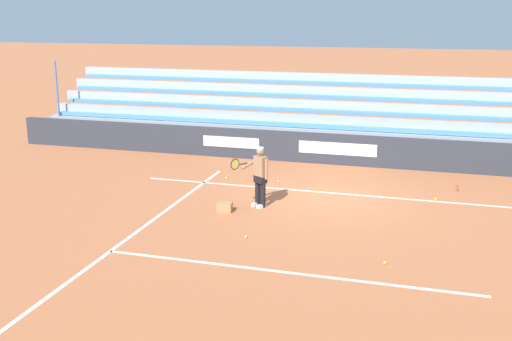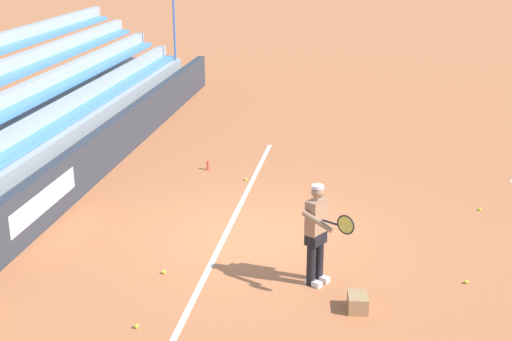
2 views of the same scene
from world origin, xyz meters
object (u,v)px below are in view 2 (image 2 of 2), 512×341
at_px(tennis_ball_far_left, 246,179).
at_px(tennis_ball_toward_net, 136,326).
at_px(tennis_player, 317,233).
at_px(tennis_ball_near_player, 480,209).
at_px(ball_box_cardboard, 358,302).
at_px(water_bottle, 208,165).
at_px(tennis_ball_midcourt, 164,272).
at_px(tennis_ball_stray_back, 466,282).

xyz_separation_m(tennis_ball_far_left, tennis_ball_toward_net, (6.64, -0.46, 0.00)).
distance_m(tennis_player, tennis_ball_near_player, 4.94).
bearing_deg(ball_box_cardboard, tennis_ball_near_player, 152.00).
height_order(tennis_ball_toward_net, water_bottle, water_bottle).
distance_m(tennis_player, ball_box_cardboard, 1.31).
relative_size(tennis_ball_midcourt, tennis_ball_far_left, 1.00).
bearing_deg(tennis_player, tennis_ball_near_player, 140.16).
bearing_deg(tennis_ball_far_left, tennis_ball_toward_net, -3.99).
height_order(tennis_player, ball_box_cardboard, tennis_player).
bearing_deg(tennis_ball_midcourt, tennis_ball_far_left, 173.51).
bearing_deg(tennis_ball_stray_back, tennis_ball_midcourt, -84.82).
bearing_deg(tennis_ball_midcourt, tennis_player, 92.09).
bearing_deg(tennis_ball_toward_net, water_bottle, -175.44).
bearing_deg(tennis_ball_far_left, tennis_ball_near_player, 78.30).
distance_m(tennis_ball_near_player, water_bottle, 6.41).
height_order(tennis_ball_far_left, water_bottle, water_bottle).
bearing_deg(tennis_player, water_bottle, -150.52).
height_order(tennis_ball_stray_back, tennis_ball_toward_net, same).
distance_m(tennis_player, tennis_ball_far_left, 5.28).
distance_m(tennis_ball_stray_back, tennis_ball_toward_net, 5.42).
distance_m(tennis_ball_midcourt, tennis_ball_far_left, 4.92).
height_order(ball_box_cardboard, tennis_ball_midcourt, ball_box_cardboard).
distance_m(tennis_player, water_bottle, 6.28).
distance_m(ball_box_cardboard, tennis_ball_toward_net, 3.36).
bearing_deg(tennis_player, tennis_ball_stray_back, 98.37).
relative_size(tennis_ball_near_player, tennis_ball_toward_net, 1.00).
xyz_separation_m(tennis_player, tennis_ball_midcourt, (0.09, -2.58, -0.86)).
relative_size(tennis_ball_stray_back, water_bottle, 0.30).
xyz_separation_m(tennis_ball_stray_back, water_bottle, (-5.06, -5.53, 0.08)).
distance_m(tennis_ball_far_left, tennis_ball_toward_net, 6.66).
distance_m(tennis_ball_near_player, tennis_ball_toward_net, 7.91).
relative_size(tennis_ball_far_left, tennis_ball_near_player, 1.00).
bearing_deg(ball_box_cardboard, tennis_ball_stray_back, 123.38).
xyz_separation_m(tennis_ball_midcourt, tennis_ball_far_left, (-4.89, 0.56, 0.00)).
relative_size(tennis_player, tennis_ball_toward_net, 25.98).
distance_m(ball_box_cardboard, tennis_ball_far_left, 6.23).
relative_size(tennis_player, tennis_ball_midcourt, 25.98).
distance_m(tennis_ball_stray_back, tennis_ball_midcourt, 5.06).
bearing_deg(tennis_ball_toward_net, tennis_player, 126.59).
relative_size(tennis_player, tennis_ball_stray_back, 25.98).
bearing_deg(ball_box_cardboard, tennis_ball_toward_net, -71.79).
relative_size(ball_box_cardboard, tennis_ball_toward_net, 6.06).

